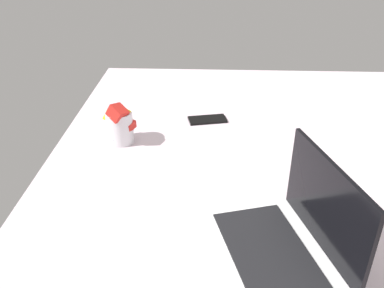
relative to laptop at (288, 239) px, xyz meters
The scene contains 4 objects.
bed_mattress 38.84cm from the laptop, behind, with size 180.00×140.00×18.00cm, color silver.
laptop is the anchor object (origin of this frame).
snack_cup 69.70cm from the laptop, 136.78° to the right, with size 10.27×10.94×15.13cm.
cell_phone 71.03cm from the laptop, 164.81° to the right, with size 6.80×14.00×0.80cm, color black.
Camera 1 is at (106.66, -19.37, 85.57)cm, focal length 38.44 mm.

